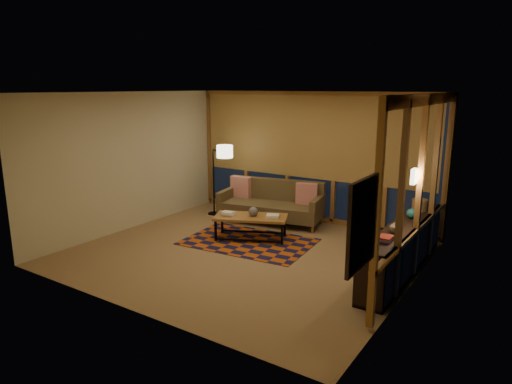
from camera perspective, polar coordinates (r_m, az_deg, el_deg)
The scene contains 21 objects.
floor at distance 7.92m, azimuth -1.39°, elevation -7.60°, with size 5.50×5.00×0.01m, color #9D7D4E.
ceiling at distance 7.41m, azimuth -1.51°, elevation 12.32°, with size 5.50×5.00×0.01m, color beige.
walls at distance 7.55m, azimuth -1.45°, elevation 2.03°, with size 5.51×5.01×2.70m.
window_wall_back at distance 9.62m, azimuth 6.84°, elevation 4.33°, with size 5.30×0.16×2.60m, color #A47536, non-canonical shape.
window_wall_right at distance 7.02m, azimuth 19.82°, elevation 0.40°, with size 0.16×3.70×2.60m, color #A47536, non-canonical shape.
wall_art at distance 4.70m, azimuth 13.07°, elevation -3.91°, with size 0.06×0.74×0.94m, color red, non-canonical shape.
wall_sconce at distance 6.85m, azimuth 19.16°, elevation 1.86°, with size 0.12×0.18×0.22m, color #F3E9C1, non-canonical shape.
sofa at distance 9.50m, azimuth 1.85°, elevation -1.35°, with size 2.11×0.86×0.87m, color brown, non-canonical shape.
pillow_left at distance 9.94m, azimuth -1.85°, elevation 0.68°, with size 0.46×0.15×0.46m, color red, non-canonical shape.
pillow_right at distance 9.37m, azimuth 6.36°, elevation -0.24°, with size 0.44×0.15×0.44m, color red, non-canonical shape.
area_rug at distance 8.45m, azimuth -0.95°, elevation -6.22°, with size 2.28×1.52×0.01m, color #B0480E.
coffee_table at distance 8.55m, azimuth -0.64°, elevation -4.45°, with size 1.34×0.61×0.45m, color #A47536, non-canonical shape.
book_stack_a at distance 8.53m, azimuth -3.51°, elevation -2.72°, with size 0.21×0.17×0.06m, color white, non-canonical shape.
book_stack_b at distance 8.42m, azimuth 2.11°, elevation -2.99°, with size 0.23×0.18×0.05m, color white, non-canonical shape.
ceramic_pot at distance 8.46m, azimuth -0.34°, elevation -2.44°, with size 0.18×0.18×0.18m, color #27262C.
floor_lamp at distance 10.12m, azimuth -5.33°, elevation 1.60°, with size 0.53×0.35×1.59m, color black, non-canonical shape.
bookshelf at distance 7.38m, azimuth 17.91°, elevation -6.68°, with size 0.40×3.06×0.77m, color black, non-canonical shape.
basket at distance 8.12m, azimuth 19.80°, elevation -1.52°, with size 0.25×0.25×0.19m, color #8D6846.
teal_bowl at distance 7.58m, azimuth 18.90°, elevation -2.56°, with size 0.16×0.16×0.16m, color #1A6768.
vase at distance 6.80m, azimuth 17.11°, elevation -4.10°, with size 0.17×0.17×0.18m, color tan.
shelf_book_stack at distance 6.39m, azimuth 15.88°, elevation -5.65°, with size 0.16×0.23×0.07m, color white, non-canonical shape.
Camera 1 is at (4.22, -6.09, 2.79)m, focal length 32.00 mm.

